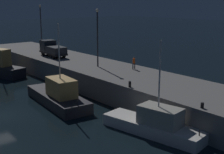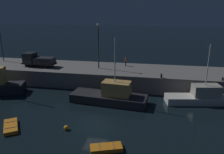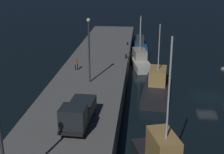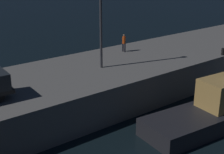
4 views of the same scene
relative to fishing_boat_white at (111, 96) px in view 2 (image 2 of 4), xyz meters
The scene contains 13 objects.
ground_plane 6.73m from the fishing_boat_white, 94.60° to the right, with size 320.00×320.00×0.00m, color black.
pier_quay 8.57m from the fishing_boat_white, 93.57° to the left, with size 67.51×8.85×2.73m.
fishing_boat_white is the anchor object (origin of this frame).
fishing_boat_orange 12.73m from the fishing_boat_white, 10.71° to the left, with size 9.77×4.19×8.27m.
dinghy_orange_near 10.97m from the fishing_boat_white, 81.08° to the right, with size 3.20×2.17×0.45m.
rowboat_white_mid 13.07m from the fishing_boat_white, 136.83° to the right, with size 3.01×3.48×0.45m.
mooring_buoy_near 8.81m from the fishing_boat_white, 112.35° to the right, with size 0.53×0.53×0.53m, color orange.
lamp_post_west 26.69m from the fishing_boat_white, 156.87° to the left, with size 0.44×0.44×7.94m.
lamp_post_east 10.94m from the fishing_boat_white, 114.61° to the left, with size 0.44×0.44×7.62m.
utility_truck 16.86m from the fishing_boat_white, 153.34° to the left, with size 6.12×2.39×2.42m.
dockworker 11.06m from the fishing_boat_white, 86.55° to the left, with size 0.31×0.43×1.63m.
bollard_west 16.37m from the fishing_boat_white, 16.69° to the left, with size 0.28×0.28×0.46m, color black.
bollard_central 8.44m from the fishing_boat_white, 32.81° to the left, with size 0.28×0.28×0.62m, color black.
Camera 2 is at (6.10, -21.46, 12.55)m, focal length 35.35 mm.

